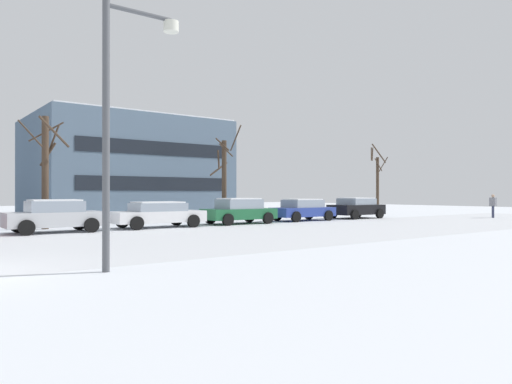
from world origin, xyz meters
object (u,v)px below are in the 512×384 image
at_px(street_lamp, 120,106).
at_px(parked_car_green, 239,211).
at_px(pedestrian_crossing, 493,204).
at_px(parked_car_white, 158,214).
at_px(parked_car_silver, 55,216).
at_px(parked_car_blue, 303,210).
at_px(parked_car_black, 356,208).

xyz_separation_m(street_lamp, parked_car_green, (11.31, 11.53, -2.89)).
bearing_deg(parked_car_green, pedestrian_crossing, -16.25).
bearing_deg(parked_car_green, parked_car_white, 179.46).
relative_size(parked_car_silver, parked_car_blue, 0.97).
height_order(parked_car_green, pedestrian_crossing, pedestrian_crossing).
bearing_deg(parked_car_white, street_lamp, -119.07).
height_order(parked_car_blue, parked_car_black, parked_car_black).
bearing_deg(parked_car_white, parked_car_black, -0.06).
bearing_deg(parked_car_silver, parked_car_blue, 0.49).
bearing_deg(pedestrian_crossing, street_lamp, -167.82).
relative_size(parked_car_white, parked_car_black, 1.18).
bearing_deg(parked_car_blue, street_lamp, -144.33).
distance_m(parked_car_white, parked_car_black, 14.65).
relative_size(parked_car_green, parked_car_black, 1.07).
relative_size(street_lamp, parked_car_silver, 1.49).
height_order(parked_car_blue, pedestrian_crossing, pedestrian_crossing).
xyz_separation_m(parked_car_green, parked_car_black, (9.76, 0.03, -0.00)).
bearing_deg(parked_car_black, street_lamp, -151.27).
distance_m(street_lamp, parked_car_black, 24.21).
height_order(parked_car_silver, parked_car_green, parked_car_green).
distance_m(parked_car_blue, pedestrian_crossing, 14.08).
relative_size(street_lamp, pedestrian_crossing, 3.65).
height_order(parked_car_white, pedestrian_crossing, pedestrian_crossing).
relative_size(parked_car_silver, pedestrian_crossing, 2.45).
distance_m(parked_car_white, parked_car_green, 4.88).
xyz_separation_m(parked_car_silver, parked_car_blue, (14.65, 0.12, -0.03)).
bearing_deg(parked_car_white, parked_car_green, -0.54).
bearing_deg(pedestrian_crossing, parked_car_black, 147.20).
xyz_separation_m(street_lamp, parked_car_white, (6.43, 11.57, -2.95)).
bearing_deg(parked_car_green, parked_car_black, 0.17).
height_order(street_lamp, parked_car_black, street_lamp).
xyz_separation_m(parked_car_silver, pedestrian_crossing, (27.68, -5.20, 0.21)).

